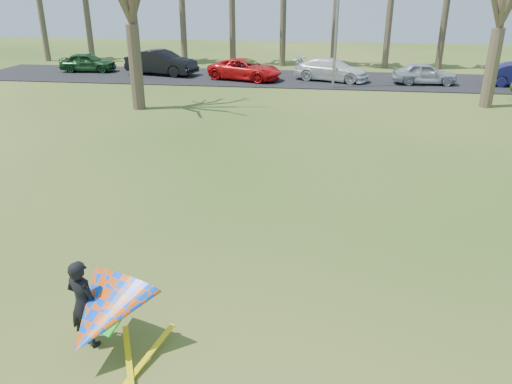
# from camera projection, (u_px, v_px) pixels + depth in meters

# --- Properties ---
(ground) EXTENTS (100.00, 100.00, 0.00)m
(ground) POSITION_uv_depth(u_px,v_px,m) (244.00, 270.00, 11.27)
(ground) COLOR #194910
(ground) RESTS_ON ground
(parking_strip) EXTENTS (46.00, 7.00, 0.06)m
(parking_strip) POSITION_uv_depth(u_px,v_px,m) (303.00, 79.00, 34.12)
(parking_strip) COLOR black
(parking_strip) RESTS_ON ground
(streetlight) EXTENTS (2.28, 0.18, 8.00)m
(streetlight) POSITION_uv_depth(u_px,v_px,m) (340.00, 13.00, 29.39)
(streetlight) COLOR gray
(streetlight) RESTS_ON ground
(car_0) EXTENTS (4.09, 1.90, 1.36)m
(car_0) POSITION_uv_depth(u_px,v_px,m) (88.00, 62.00, 36.59)
(car_0) COLOR #19401C
(car_0) RESTS_ON parking_strip
(car_1) EXTENTS (5.39, 2.92, 1.69)m
(car_1) POSITION_uv_depth(u_px,v_px,m) (161.00, 63.00, 35.29)
(car_1) COLOR black
(car_1) RESTS_ON parking_strip
(car_2) EXTENTS (5.39, 3.63, 1.37)m
(car_2) POSITION_uv_depth(u_px,v_px,m) (245.00, 69.00, 33.45)
(car_2) COLOR red
(car_2) RESTS_ON parking_strip
(car_3) EXTENTS (5.35, 3.39, 1.44)m
(car_3) POSITION_uv_depth(u_px,v_px,m) (332.00, 70.00, 33.14)
(car_3) COLOR silver
(car_3) RESTS_ON parking_strip
(car_4) EXTENTS (4.05, 1.77, 1.36)m
(car_4) POSITION_uv_depth(u_px,v_px,m) (425.00, 73.00, 31.96)
(car_4) COLOR #A5ACB3
(car_4) RESTS_ON parking_strip
(kite_flyer) EXTENTS (2.13, 2.39, 2.02)m
(kite_flyer) POSITION_uv_depth(u_px,v_px,m) (100.00, 313.00, 8.41)
(kite_flyer) COLOR black
(kite_flyer) RESTS_ON ground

